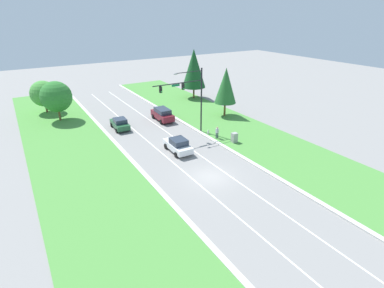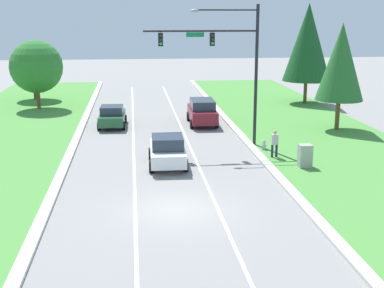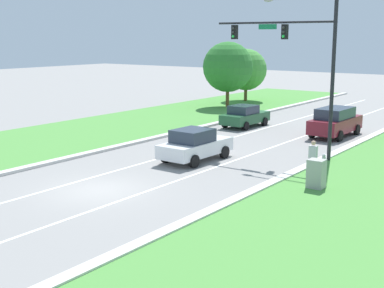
{
  "view_description": "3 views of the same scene",
  "coord_description": "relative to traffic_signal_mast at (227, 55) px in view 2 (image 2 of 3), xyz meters",
  "views": [
    {
      "loc": [
        -15.51,
        -21.81,
        15.58
      ],
      "look_at": [
        1.34,
        5.88,
        1.15
      ],
      "focal_mm": 28.0,
      "sensor_mm": 36.0,
      "label": 1
    },
    {
      "loc": [
        -1.78,
        -21.87,
        8.31
      ],
      "look_at": [
        1.31,
        5.71,
        1.53
      ],
      "focal_mm": 50.0,
      "sensor_mm": 36.0,
      "label": 2
    },
    {
      "loc": [
        16.38,
        -15.66,
        6.53
      ],
      "look_at": [
        2.24,
        3.82,
        1.69
      ],
      "focal_mm": 50.0,
      "sensor_mm": 36.0,
      "label": 3
    }
  ],
  "objects": [
    {
      "name": "ground_plane",
      "position": [
        -4.08,
        -11.06,
        -5.83
      ],
      "size": [
        160.0,
        160.0,
        0.0
      ],
      "primitive_type": "plane",
      "color": "gray"
    },
    {
      "name": "curb_strip_right",
      "position": [
        1.57,
        -11.06,
        -5.75
      ],
      "size": [
        0.5,
        90.0,
        0.15
      ],
      "color": "beige",
      "rests_on": "ground_plane"
    },
    {
      "name": "curb_strip_left",
      "position": [
        -9.73,
        -11.06,
        -5.75
      ],
      "size": [
        0.5,
        90.0,
        0.15
      ],
      "color": "beige",
      "rests_on": "ground_plane"
    },
    {
      "name": "lane_stripe_inner_left",
      "position": [
        -5.88,
        -11.06,
        -5.82
      ],
      "size": [
        0.14,
        81.0,
        0.01
      ],
      "color": "white",
      "rests_on": "ground_plane"
    },
    {
      "name": "lane_stripe_inner_right",
      "position": [
        -2.28,
        -11.06,
        -5.82
      ],
      "size": [
        0.14,
        81.0,
        0.01
      ],
      "color": "white",
      "rests_on": "ground_plane"
    },
    {
      "name": "traffic_signal_mast",
      "position": [
        0.0,
        0.0,
        0.0
      ],
      "size": [
        7.13,
        0.41,
        8.89
      ],
      "color": "black",
      "rests_on": "ground_plane"
    },
    {
      "name": "burgundy_suv",
      "position": [
        -0.57,
        7.18,
        -4.82
      ],
      "size": [
        2.2,
        4.89,
        1.94
      ],
      "rotation": [
        0.0,
        0.0,
        -0.02
      ],
      "color": "maroon",
      "rests_on": "ground_plane"
    },
    {
      "name": "white_sedan",
      "position": [
        -4.0,
        -4.02,
        -4.97
      ],
      "size": [
        2.18,
        4.5,
        1.73
      ],
      "rotation": [
        0.0,
        0.0,
        -0.02
      ],
      "color": "white",
      "rests_on": "ground_plane"
    },
    {
      "name": "forest_sedan",
      "position": [
        -7.43,
        7.05,
        -5.03
      ],
      "size": [
        2.14,
        4.26,
        1.61
      ],
      "rotation": [
        0.0,
        0.0,
        -0.04
      ],
      "color": "#235633",
      "rests_on": "ground_plane"
    },
    {
      "name": "utility_cabinet",
      "position": [
        3.49,
        -5.42,
        -5.16
      ],
      "size": [
        0.7,
        0.6,
        1.34
      ],
      "color": "#9E9E99",
      "rests_on": "ground_plane"
    },
    {
      "name": "pedestrian",
      "position": [
        2.36,
        -3.2,
        -4.89
      ],
      "size": [
        0.4,
        0.24,
        1.69
      ],
      "rotation": [
        0.0,
        0.0,
        3.19
      ],
      "color": "#232842",
      "rests_on": "ground_plane"
    },
    {
      "name": "fire_hydrant",
      "position": [
        2.18,
        -1.38,
        -5.48
      ],
      "size": [
        0.34,
        0.2,
        0.7
      ],
      "color": "#B7B7BC",
      "rests_on": "ground_plane"
    },
    {
      "name": "conifer_near_right_tree",
      "position": [
        8.92,
        3.87,
        -0.86
      ],
      "size": [
        3.42,
        3.42,
        7.72
      ],
      "color": "brown",
      "rests_on": "ground_plane"
    },
    {
      "name": "oak_near_left_tree",
      "position": [
        -15.4,
        20.78,
        -2.59
      ],
      "size": [
        4.19,
        4.19,
        5.33
      ],
      "color": "brown",
      "rests_on": "ground_plane"
    },
    {
      "name": "conifer_far_right_tree",
      "position": [
        10.36,
        15.7,
        -0.09
      ],
      "size": [
        4.44,
        4.44,
        9.29
      ],
      "color": "brown",
      "rests_on": "ground_plane"
    },
    {
      "name": "oak_far_left_tree",
      "position": [
        -14.19,
        15.38,
        -2.04
      ],
      "size": [
        4.62,
        4.62,
        6.11
      ],
      "color": "brown",
      "rests_on": "ground_plane"
    }
  ]
}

